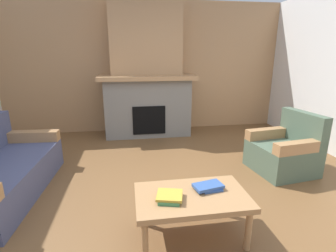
# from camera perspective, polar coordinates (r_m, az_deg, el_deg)

# --- Properties ---
(ground) EXTENTS (9.00, 9.00, 0.00)m
(ground) POSITION_cam_1_polar(r_m,az_deg,el_deg) (3.07, -0.45, -16.24)
(ground) COLOR brown
(wall_back_wood_panel) EXTENTS (6.00, 0.12, 2.70)m
(wall_back_wood_panel) POSITION_cam_1_polar(r_m,az_deg,el_deg) (5.59, -5.16, 12.94)
(wall_back_wood_panel) COLOR tan
(wall_back_wood_panel) RESTS_ON ground
(fireplace) EXTENTS (1.90, 0.82, 2.70)m
(fireplace) POSITION_cam_1_polar(r_m,az_deg,el_deg) (5.23, -4.82, 10.70)
(fireplace) COLOR gray
(fireplace) RESTS_ON ground
(armchair) EXTENTS (0.86, 0.86, 0.85)m
(armchair) POSITION_cam_1_polar(r_m,az_deg,el_deg) (4.00, 24.84, -5.18)
(armchair) COLOR #4C604C
(armchair) RESTS_ON ground
(coffee_table) EXTENTS (1.00, 0.60, 0.43)m
(coffee_table) POSITION_cam_1_polar(r_m,az_deg,el_deg) (2.37, 5.36, -16.26)
(coffee_table) COLOR #A87A4C
(coffee_table) RESTS_ON ground
(book_stack_near_edge) EXTENTS (0.26, 0.25, 0.05)m
(book_stack_near_edge) POSITION_cam_1_polar(r_m,az_deg,el_deg) (2.24, 0.33, -15.75)
(book_stack_near_edge) COLOR #3D7F4C
(book_stack_near_edge) RESTS_ON coffee_table
(book_stack_center) EXTENTS (0.29, 0.21, 0.05)m
(book_stack_center) POSITION_cam_1_polar(r_m,az_deg,el_deg) (2.43, 9.22, -13.32)
(book_stack_center) COLOR #335699
(book_stack_center) RESTS_ON coffee_table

